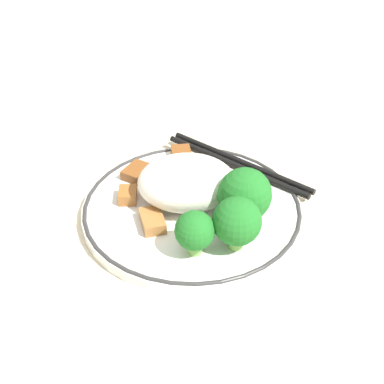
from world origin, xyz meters
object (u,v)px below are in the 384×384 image
broccoli_back_left (199,231)px  broccoli_back_center (237,222)px  broccoli_back_right (245,195)px  chopsticks (238,164)px  plate (192,209)px

broccoli_back_left → broccoli_back_center: (0.04, 0.01, 0.01)m
broccoli_back_left → broccoli_back_right: 0.07m
chopsticks → plate: bearing=-127.6°
broccoli_back_center → chopsticks: size_ratio=0.35×
plate → chopsticks: chopsticks is taller
broccoli_back_center → chopsticks: bearing=83.1°
broccoli_back_left → chopsticks: 0.17m
plate → broccoli_back_center: (0.04, -0.07, 0.04)m
chopsticks → broccoli_back_right: bearing=-93.1°
broccoli_back_center → chopsticks: 0.15m
broccoli_back_left → broccoli_back_right: broccoli_back_right is taller
broccoli_back_center → broccoli_back_right: 0.04m
broccoli_back_center → broccoli_back_right: bearing=72.9°
broccoli_back_left → chopsticks: broccoli_back_left is taller
plate → broccoli_back_left: bearing=-86.5°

